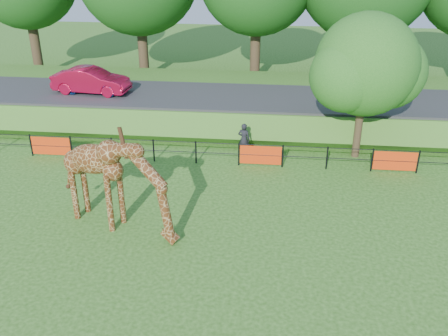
# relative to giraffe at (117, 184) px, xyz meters

# --- Properties ---
(ground) EXTENTS (90.00, 90.00, 0.00)m
(ground) POSITION_rel_giraffe_xyz_m (1.88, -2.23, -1.78)
(ground) COLOR #275114
(ground) RESTS_ON ground
(giraffe) EXTENTS (4.94, 2.76, 3.55)m
(giraffe) POSITION_rel_giraffe_xyz_m (0.00, 0.00, 0.00)
(giraffe) COLOR #552B11
(giraffe) RESTS_ON ground
(perimeter_fence) EXTENTS (28.07, 0.10, 1.10)m
(perimeter_fence) POSITION_rel_giraffe_xyz_m (1.88, 5.77, -1.23)
(perimeter_fence) COLOR black
(perimeter_fence) RESTS_ON ground
(embankment) EXTENTS (40.00, 9.00, 1.30)m
(embankment) POSITION_rel_giraffe_xyz_m (1.88, 13.27, -1.13)
(embankment) COLOR #275114
(embankment) RESTS_ON ground
(road) EXTENTS (40.00, 5.00, 0.12)m
(road) POSITION_rel_giraffe_xyz_m (1.88, 11.77, -0.42)
(road) COLOR #323134
(road) RESTS_ON embankment
(car_blue) EXTENTS (4.02, 2.02, 1.31)m
(car_blue) POSITION_rel_giraffe_xyz_m (-4.90, 11.60, 0.30)
(car_blue) COLOR #1344A0
(car_blue) RESTS_ON road
(car_red) EXTENTS (4.48, 1.94, 1.43)m
(car_red) POSITION_rel_giraffe_xyz_m (-5.01, 11.53, 0.36)
(car_red) COLOR #B90D31
(car_red) RESTS_ON road
(visitor) EXTENTS (0.67, 0.53, 1.61)m
(visitor) POSITION_rel_giraffe_xyz_m (4.02, 6.97, -0.97)
(visitor) COLOR black
(visitor) RESTS_ON ground
(tree_east) EXTENTS (5.40, 4.71, 6.76)m
(tree_east) POSITION_rel_giraffe_xyz_m (9.47, 7.40, 2.51)
(tree_east) COLOR #322616
(tree_east) RESTS_ON ground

